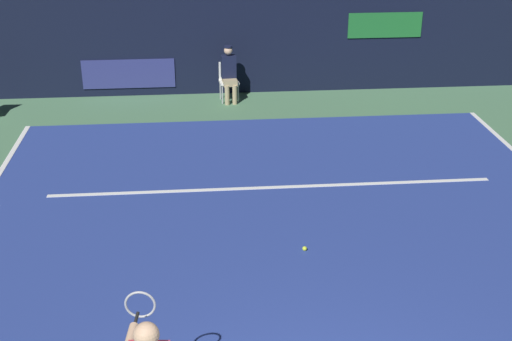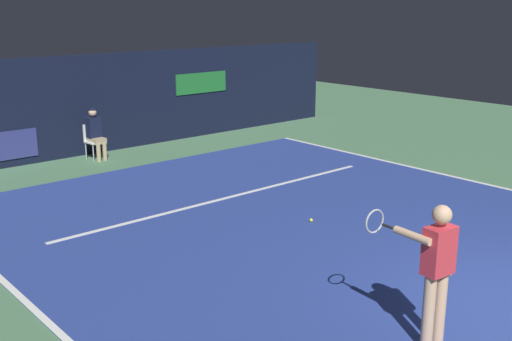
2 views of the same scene
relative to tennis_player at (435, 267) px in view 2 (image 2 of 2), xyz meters
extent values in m
plane|color=#4C7A56|center=(1.74, 4.11, -0.99)|extent=(31.68, 31.68, 0.00)
cube|color=navy|center=(1.74, 4.11, -0.98)|extent=(9.91, 10.63, 0.01)
cube|color=white|center=(6.65, 4.11, -0.97)|extent=(0.10, 10.63, 0.01)
cube|color=white|center=(-3.16, 4.11, -0.97)|extent=(0.10, 10.63, 0.01)
cube|color=white|center=(1.74, 5.97, -0.97)|extent=(7.73, 0.10, 0.01)
cube|color=black|center=(1.74, 11.54, 0.31)|extent=(16.48, 0.30, 2.60)
cube|color=#1E6B2D|center=(5.04, 11.38, 0.61)|extent=(1.80, 0.04, 0.60)
cylinder|color=#DBAD89|center=(0.10, -0.04, -0.53)|extent=(0.14, 0.14, 0.92)
cylinder|color=#DBAD89|center=(-0.10, -0.02, -0.53)|extent=(0.14, 0.14, 0.92)
cube|color=#D8333F|center=(0.00, -0.03, 0.21)|extent=(0.38, 0.25, 0.56)
sphere|color=#DBAD89|center=(0.00, -0.03, 0.63)|extent=(0.22, 0.22, 0.22)
cylinder|color=#DBAD89|center=(-0.18, 0.21, 0.36)|extent=(0.14, 0.51, 0.09)
cylinder|color=#DBAD89|center=(0.22, -0.03, 0.13)|extent=(0.09, 0.09, 0.56)
cylinder|color=black|center=(-0.15, 0.51, 0.36)|extent=(0.06, 0.30, 0.03)
torus|color=#B2B2B7|center=(-0.12, 0.79, 0.36)|extent=(0.30, 0.05, 0.30)
cube|color=white|center=(1.24, 10.78, -0.53)|extent=(0.48, 0.44, 0.04)
cube|color=white|center=(1.21, 10.98, -0.30)|extent=(0.42, 0.07, 0.42)
cylinder|color=#B2B2B7|center=(1.07, 10.60, -0.76)|extent=(0.03, 0.03, 0.46)
cylinder|color=#B2B2B7|center=(1.44, 10.63, -0.76)|extent=(0.03, 0.03, 0.46)
cylinder|color=#B2B2B7|center=(1.03, 10.93, -0.76)|extent=(0.03, 0.03, 0.46)
cylinder|color=#B2B2B7|center=(1.40, 10.97, -0.76)|extent=(0.03, 0.03, 0.46)
cube|color=tan|center=(1.24, 10.70, -0.49)|extent=(0.36, 0.43, 0.14)
cylinder|color=tan|center=(1.17, 10.52, -0.76)|extent=(0.11, 0.11, 0.46)
cylinder|color=tan|center=(1.35, 10.53, -0.76)|extent=(0.11, 0.11, 0.46)
cube|color=#141933|center=(1.23, 10.82, -0.16)|extent=(0.36, 0.25, 0.52)
sphere|color=#DBAD89|center=(1.23, 10.82, 0.22)|extent=(0.20, 0.20, 0.20)
cylinder|color=#141933|center=(1.23, 10.82, 0.31)|extent=(0.19, 0.19, 0.04)
sphere|color=#CCE033|center=(1.97, 3.83, -0.94)|extent=(0.07, 0.07, 0.07)
camera|label=1|loc=(0.50, -4.71, 4.23)|focal=48.07mm
camera|label=2|loc=(-5.73, -3.51, 2.86)|focal=43.18mm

